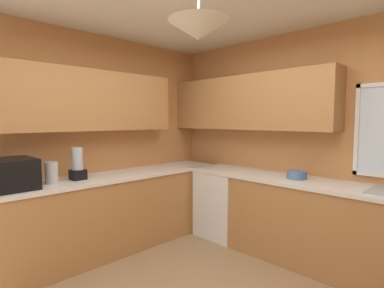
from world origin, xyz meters
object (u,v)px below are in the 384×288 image
(dishwasher, at_px, (224,204))
(microwave, at_px, (13,174))
(blender_appliance, at_px, (78,165))
(bowl, at_px, (297,175))
(kettle, at_px, (52,173))

(dishwasher, height_order, microwave, microwave)
(blender_appliance, bearing_deg, bowl, 46.34)
(microwave, distance_m, bowl, 2.92)
(kettle, relative_size, bowl, 1.05)
(dishwasher, relative_size, microwave, 1.82)
(dishwasher, relative_size, kettle, 3.86)
(dishwasher, bearing_deg, kettle, -107.61)
(kettle, xyz_separation_m, blender_appliance, (-0.02, 0.29, 0.05))
(microwave, bearing_deg, kettle, 86.67)
(microwave, relative_size, bowl, 2.22)
(dishwasher, distance_m, blender_appliance, 1.96)
(microwave, bearing_deg, dishwasher, 74.38)
(blender_appliance, bearing_deg, microwave, -90.00)
(kettle, bearing_deg, blender_appliance, 94.00)
(bowl, bearing_deg, blender_appliance, -133.66)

